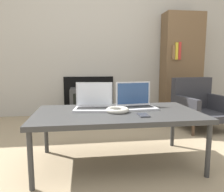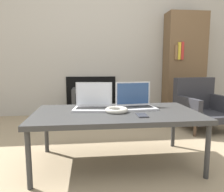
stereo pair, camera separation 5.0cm
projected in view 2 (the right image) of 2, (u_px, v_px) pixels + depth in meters
name	position (u px, v px, depth m)	size (l,w,h in m)	color
ground_plane	(121.00, 178.00, 1.56)	(14.00, 14.00, 0.00)	#998466
wall_back	(101.00, 33.00, 3.43)	(7.00, 0.08, 2.60)	#ADA89E
table	(116.00, 115.00, 1.74)	(1.30, 0.70, 0.43)	#333333
laptop_left	(93.00, 103.00, 1.83)	(0.34, 0.25, 0.22)	silver
laptop_right	(135.00, 102.00, 1.87)	(0.33, 0.24, 0.22)	silver
headphones	(117.00, 110.00, 1.72)	(0.18, 0.18, 0.03)	beige
phone	(142.00, 115.00, 1.59)	(0.07, 0.12, 0.01)	#333338
tv	(92.00, 103.00, 3.31)	(0.57, 0.42, 0.45)	#383838
armchair	(200.00, 105.00, 2.75)	(0.64, 0.63, 0.63)	#2D2D33
bookshelf	(184.00, 65.00, 3.45)	(0.61, 0.32, 1.59)	brown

